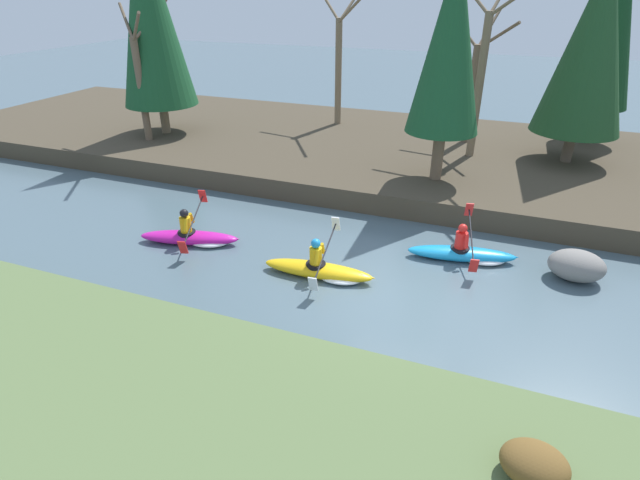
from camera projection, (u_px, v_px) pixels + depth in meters
ground_plane at (394, 294)px, 11.40m from camera, size 90.00×90.00×0.00m
riverbank_far at (453, 159)px, 18.96m from camera, size 44.00×10.60×0.70m
conifer_tree_far_left at (149, 12)px, 18.90m from camera, size 2.91×2.91×8.10m
conifer_tree_left at (450, 43)px, 14.23m from camera, size 2.22×2.22×6.73m
conifer_tree_mid_left at (593, 44)px, 15.88m from camera, size 2.88×2.88×6.73m
conifer_tree_centre at (613, 27)px, 17.93m from camera, size 2.31×2.31×7.07m
bare_tree_upstream at (141, 77)px, 19.02m from camera, size 2.85×2.81×5.09m
bare_tree_mid_upstream at (340, 59)px, 21.14m from camera, size 3.20×3.16×5.77m
bare_tree_mid_downstream at (473, 83)px, 18.85m from camera, size 2.69×2.65×4.79m
bare_tree_downstream at (483, 69)px, 16.94m from camera, size 3.54×3.50×6.42m
shrub_clump_nearest at (534, 464)px, 6.52m from camera, size 0.89×0.74×0.48m
kayaker_lead at (466, 253)px, 12.72m from camera, size 2.79×2.06×1.20m
kayaker_middle at (322, 270)px, 11.99m from camera, size 2.79×2.07×1.20m
kayaker_trailing at (193, 237)px, 13.53m from camera, size 2.77×2.04×1.20m
boulder_midstream at (577, 265)px, 11.84m from camera, size 1.29×1.01×0.73m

